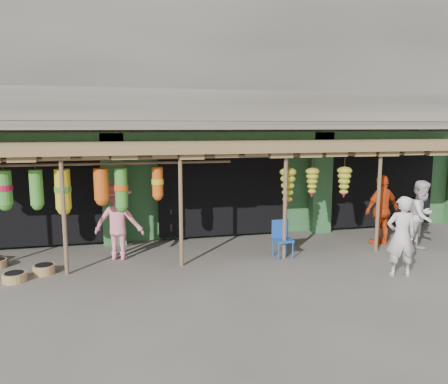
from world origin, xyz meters
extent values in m
plane|color=#514C47|center=(0.00, 0.00, 0.00)|extent=(80.00, 80.00, 0.00)
cube|color=gray|center=(0.00, 5.00, 5.00)|extent=(16.00, 6.00, 4.00)
cube|color=#2D6033|center=(0.00, 5.15, 1.50)|extent=(16.00, 5.70, 3.00)
cube|color=gray|center=(0.00, 1.65, 3.20)|extent=(16.00, 0.90, 0.22)
cube|color=gray|center=(0.00, 1.25, 3.70)|extent=(16.00, 0.10, 0.80)
cube|color=#2D6033|center=(0.00, 2.05, 2.85)|extent=(16.00, 0.35, 0.35)
cube|color=yellow|center=(-5.00, 1.97, 2.75)|extent=(1.70, 0.06, 0.55)
cube|color=#B21414|center=(-5.00, 1.93, 2.75)|extent=(1.30, 0.02, 0.30)
cube|color=black|center=(-5.00, 3.00, 1.35)|extent=(3.60, 2.00, 2.50)
cube|color=black|center=(0.00, 3.00, 1.35)|extent=(3.60, 2.00, 2.50)
cube|color=black|center=(5.00, 3.00, 1.35)|extent=(3.60, 2.00, 2.50)
cube|color=#2D6033|center=(-3.00, 2.05, 1.50)|extent=(0.60, 0.35, 3.00)
cube|color=#2D6033|center=(3.00, 2.05, 1.50)|extent=(0.60, 0.35, 3.00)
cylinder|color=brown|center=(-4.00, -0.20, 1.30)|extent=(0.09, 0.09, 2.60)
cylinder|color=brown|center=(-1.50, -0.20, 1.30)|extent=(0.09, 0.09, 2.60)
cylinder|color=brown|center=(1.00, -0.20, 1.30)|extent=(0.09, 0.09, 2.60)
cylinder|color=brown|center=(3.50, -0.20, 1.30)|extent=(0.09, 0.09, 2.60)
cylinder|color=brown|center=(-0.25, -0.20, 2.50)|extent=(12.90, 0.08, 0.08)
cylinder|color=brown|center=(-3.00, 0.20, 2.35)|extent=(5.50, 0.06, 0.06)
cube|color=brown|center=(0.00, 0.90, 2.68)|extent=(14.00, 2.70, 0.22)
cylinder|color=#194BA6|center=(0.82, -0.30, 0.20)|extent=(0.04, 0.04, 0.41)
cylinder|color=#194BA6|center=(1.19, -0.29, 0.20)|extent=(0.04, 0.04, 0.41)
cylinder|color=#194BA6|center=(0.81, 0.06, 0.20)|extent=(0.04, 0.04, 0.41)
cylinder|color=#194BA6|center=(1.18, 0.08, 0.20)|extent=(0.04, 0.04, 0.41)
cube|color=#194BA6|center=(1.00, -0.11, 0.43)|extent=(0.44, 0.44, 0.05)
cube|color=#194BA6|center=(0.99, 0.09, 0.67)|extent=(0.43, 0.06, 0.46)
cylinder|color=olive|center=(-4.49, -0.05, 0.10)|extent=(0.55, 0.55, 0.20)
cylinder|color=olive|center=(-5.00, -0.43, 0.09)|extent=(0.52, 0.52, 0.18)
imported|color=beige|center=(2.96, -1.93, 0.87)|extent=(0.71, 0.55, 1.73)
imported|color=silver|center=(4.62, -0.40, 0.91)|extent=(1.10, 1.00, 1.83)
imported|color=#E64A15|center=(4.00, 0.38, 0.95)|extent=(1.19, 0.72, 1.90)
imported|color=pink|center=(-2.89, 0.69, 0.93)|extent=(1.35, 1.01, 1.86)
camera|label=1|loc=(-2.78, -9.83, 3.19)|focal=35.00mm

